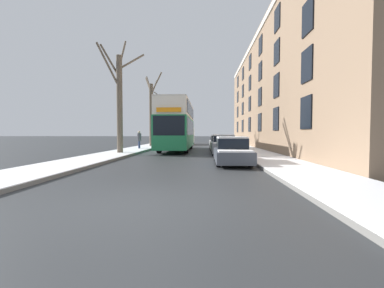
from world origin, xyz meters
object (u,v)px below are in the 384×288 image
Objects in this scene: bare_tree_left_0 at (119,97)px; pedestrian_left_sidewalk at (139,139)px; double_decker_bus at (177,124)px; parked_car_2 at (219,143)px; oncoming_van at (187,135)px; bare_tree_left_2 at (166,118)px; parked_car_0 at (232,151)px; parked_car_1 at (223,145)px; bare_tree_left_1 at (152,111)px; parked_car_3 at (217,142)px.

pedestrian_left_sidewalk is at bearing 89.41° from bare_tree_left_0.
double_decker_bus reaches higher than parked_car_2.
double_decker_bus is 13.69m from oncoming_van.
pedestrian_left_sidewalk is (-3.77, 0.76, -1.47)m from double_decker_bus.
bare_tree_left_0 is 21.81m from bare_tree_left_2.
bare_tree_left_2 reaches higher than double_decker_bus.
oncoming_van is 2.98× the size of pedestrian_left_sidewalk.
parked_car_0 is 1.03× the size of parked_car_1.
double_decker_bus is at bearing 67.21° from pedestrian_left_sidewalk.
parked_car_2 reaches higher than parked_car_0.
bare_tree_left_2 is at bearing 90.41° from bare_tree_left_1.
parked_car_2 is (3.98, 1.34, -1.83)m from double_decker_bus.
bare_tree_left_1 is at bearing 115.24° from parked_car_0.
oncoming_van is at bearing 102.85° from parked_car_1.
bare_tree_left_0 reaches higher than bare_tree_left_2.
parked_car_2 is at bearing -64.08° from bare_tree_left_2.
bare_tree_left_2 is at bearing 89.65° from bare_tree_left_0.
bare_tree_left_2 is 0.76× the size of double_decker_bus.
parked_car_1 is 18.28m from oncoming_van.
bare_tree_left_0 is at bearing -176.34° from parked_car_1.
bare_tree_left_1 is 9.50m from parked_car_2.
bare_tree_left_0 is at bearing -90.35° from bare_tree_left_2.
double_decker_bus is (3.70, -17.13, -1.66)m from bare_tree_left_2.
bare_tree_left_2 is 1.93× the size of parked_car_2.
parked_car_0 is 0.80× the size of oncoming_van.
pedestrian_left_sidewalk is at bearing -142.87° from parked_car_3.
double_decker_bus is 7.95m from parked_car_3.
double_decker_bus is at bearing 50.69° from bare_tree_left_0.
bare_tree_left_2 is at bearing 168.31° from pedestrian_left_sidewalk.
bare_tree_left_2 is 17.90m from parked_car_2.
bare_tree_left_2 reaches higher than oncoming_van.
bare_tree_left_0 is at bearing 144.17° from parked_car_0.
parked_car_2 is at bearing 90.00° from parked_car_0.
pedestrian_left_sidewalk is at bearing 125.00° from parked_car_0.
parked_car_1 is (7.81, 0.50, -3.59)m from bare_tree_left_0.
bare_tree_left_1 is 5.98m from pedestrian_left_sidewalk.
parked_car_0 is 13.52m from pedestrian_left_sidewalk.
bare_tree_left_1 is 1.97× the size of parked_car_2.
bare_tree_left_0 is 2.14× the size of parked_car_2.
bare_tree_left_1 is 18.16m from parked_car_0.
bare_tree_left_0 is 6.30m from double_decker_bus.
pedestrian_left_sidewalk is (0.06, 5.43, -3.27)m from bare_tree_left_0.
bare_tree_left_1 is (0.21, 10.47, -0.05)m from bare_tree_left_0.
double_decker_bus reaches higher than parked_car_3.
parked_car_1 is at bearing 46.09° from pedestrian_left_sidewalk.
bare_tree_left_0 is 2.09× the size of parked_car_3.
oncoming_van is at bearing 90.36° from double_decker_bus.
parked_car_2 is 0.78× the size of oncoming_van.
double_decker_bus is 1.99× the size of oncoming_van.
bare_tree_left_0 reaches higher than double_decker_bus.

